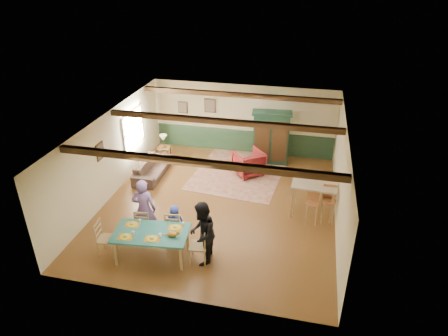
% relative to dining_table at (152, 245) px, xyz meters
% --- Properties ---
extents(floor, '(8.00, 8.00, 0.00)m').
position_rel_dining_table_xyz_m(floor, '(1.08, 2.77, -0.39)').
color(floor, brown).
rests_on(floor, ground).
extents(wall_back, '(7.00, 0.02, 2.70)m').
position_rel_dining_table_xyz_m(wall_back, '(1.08, 6.77, 0.96)').
color(wall_back, beige).
rests_on(wall_back, floor).
extents(wall_left, '(0.02, 8.00, 2.70)m').
position_rel_dining_table_xyz_m(wall_left, '(-2.42, 2.77, 0.96)').
color(wall_left, beige).
rests_on(wall_left, floor).
extents(wall_right, '(0.02, 8.00, 2.70)m').
position_rel_dining_table_xyz_m(wall_right, '(4.58, 2.77, 0.96)').
color(wall_right, beige).
rests_on(wall_right, floor).
extents(ceiling, '(7.00, 8.00, 0.02)m').
position_rel_dining_table_xyz_m(ceiling, '(1.08, 2.77, 2.31)').
color(ceiling, white).
rests_on(ceiling, wall_back).
extents(wainscot_back, '(6.95, 0.03, 0.90)m').
position_rel_dining_table_xyz_m(wainscot_back, '(1.08, 6.75, 0.06)').
color(wainscot_back, '#213D26').
rests_on(wainscot_back, floor).
extents(ceiling_beam_front, '(6.95, 0.16, 0.16)m').
position_rel_dining_table_xyz_m(ceiling_beam_front, '(1.08, 0.47, 2.22)').
color(ceiling_beam_front, black).
rests_on(ceiling_beam_front, ceiling).
extents(ceiling_beam_mid, '(6.95, 0.16, 0.16)m').
position_rel_dining_table_xyz_m(ceiling_beam_mid, '(1.08, 3.17, 2.22)').
color(ceiling_beam_mid, black).
rests_on(ceiling_beam_mid, ceiling).
extents(ceiling_beam_back, '(6.95, 0.16, 0.16)m').
position_rel_dining_table_xyz_m(ceiling_beam_back, '(1.08, 5.77, 2.22)').
color(ceiling_beam_back, black).
rests_on(ceiling_beam_back, ceiling).
extents(window_left, '(0.06, 1.60, 1.30)m').
position_rel_dining_table_xyz_m(window_left, '(-2.39, 4.47, 1.16)').
color(window_left, white).
rests_on(window_left, wall_left).
extents(picture_left_wall, '(0.04, 0.42, 0.52)m').
position_rel_dining_table_xyz_m(picture_left_wall, '(-2.39, 2.17, 1.36)').
color(picture_left_wall, '#7A6A58').
rests_on(picture_left_wall, wall_left).
extents(picture_back_a, '(0.45, 0.04, 0.55)m').
position_rel_dining_table_xyz_m(picture_back_a, '(-0.22, 6.74, 1.41)').
color(picture_back_a, '#7A6A58').
rests_on(picture_back_a, wall_back).
extents(picture_back_b, '(0.38, 0.04, 0.48)m').
position_rel_dining_table_xyz_m(picture_back_b, '(-1.32, 6.74, 1.26)').
color(picture_back_b, '#7A6A58').
rests_on(picture_back_b, wall_back).
extents(dining_table, '(1.95, 1.22, 0.77)m').
position_rel_dining_table_xyz_m(dining_table, '(0.00, 0.00, 0.00)').
color(dining_table, '#1E6059').
rests_on(dining_table, floor).
extents(dining_chair_far_left, '(0.48, 0.50, 0.98)m').
position_rel_dining_table_xyz_m(dining_chair_far_left, '(-0.49, 0.69, 0.10)').
color(dining_chair_far_left, '#9F7E4F').
rests_on(dining_chair_far_left, floor).
extents(dining_chair_far_right, '(0.48, 0.50, 0.98)m').
position_rel_dining_table_xyz_m(dining_chair_far_right, '(0.33, 0.78, 0.10)').
color(dining_chair_far_right, '#9F7E4F').
rests_on(dining_chair_far_right, floor).
extents(dining_chair_end_left, '(0.50, 0.48, 0.98)m').
position_rel_dining_table_xyz_m(dining_chair_end_left, '(-1.18, -0.13, 0.10)').
color(dining_chair_end_left, '#9F7E4F').
rests_on(dining_chair_end_left, floor).
extents(dining_chair_end_right, '(0.50, 0.48, 0.98)m').
position_rel_dining_table_xyz_m(dining_chair_end_right, '(1.18, 0.13, 0.10)').
color(dining_chair_end_right, '#9F7E4F').
rests_on(dining_chair_end_right, floor).
extents(person_man, '(0.69, 0.49, 1.77)m').
position_rel_dining_table_xyz_m(person_man, '(-0.50, 0.77, 0.50)').
color(person_man, '#795693').
rests_on(person_man, floor).
extents(person_woman, '(0.73, 0.89, 1.70)m').
position_rel_dining_table_xyz_m(person_woman, '(1.28, 0.14, 0.46)').
color(person_woman, black).
rests_on(person_woman, floor).
extents(person_child, '(0.54, 0.38, 1.03)m').
position_rel_dining_table_xyz_m(person_child, '(0.32, 0.86, 0.13)').
color(person_child, navy).
rests_on(person_child, floor).
extents(cat, '(0.38, 0.18, 0.19)m').
position_rel_dining_table_xyz_m(cat, '(0.57, -0.04, 0.48)').
color(cat, orange).
rests_on(cat, dining_table).
extents(place_setting_near_left, '(0.44, 0.35, 0.11)m').
position_rel_dining_table_xyz_m(place_setting_near_left, '(-0.54, -0.32, 0.44)').
color(place_setting_near_left, gold).
rests_on(place_setting_near_left, dining_table).
extents(place_setting_near_center, '(0.44, 0.35, 0.11)m').
position_rel_dining_table_xyz_m(place_setting_near_center, '(0.13, -0.24, 0.44)').
color(place_setting_near_center, gold).
rests_on(place_setting_near_center, dining_table).
extents(place_setting_far_left, '(0.44, 0.35, 0.11)m').
position_rel_dining_table_xyz_m(place_setting_far_left, '(-0.59, 0.20, 0.44)').
color(place_setting_far_left, gold).
rests_on(place_setting_far_left, dining_table).
extents(place_setting_far_right, '(0.44, 0.35, 0.11)m').
position_rel_dining_table_xyz_m(place_setting_far_right, '(0.54, 0.32, 0.44)').
color(place_setting_far_right, gold).
rests_on(place_setting_far_right, dining_table).
extents(area_rug, '(3.31, 3.81, 0.01)m').
position_rel_dining_table_xyz_m(area_rug, '(1.28, 4.96, -0.38)').
color(area_rug, '#BFAC8B').
rests_on(area_rug, floor).
extents(armoire, '(1.46, 0.70, 2.00)m').
position_rel_dining_table_xyz_m(armoire, '(2.25, 6.04, 0.61)').
color(armoire, '#133020').
rests_on(armoire, floor).
extents(armchair, '(1.32, 1.33, 0.87)m').
position_rel_dining_table_xyz_m(armchair, '(1.62, 4.97, 0.05)').
color(armchair, '#511015').
rests_on(armchair, floor).
extents(sofa, '(0.81, 2.00, 0.58)m').
position_rel_dining_table_xyz_m(sofa, '(-1.65, 4.08, -0.10)').
color(sofa, '#3D2D26').
rests_on(sofa, floor).
extents(end_table, '(0.49, 0.49, 0.55)m').
position_rel_dining_table_xyz_m(end_table, '(-1.63, 5.27, -0.11)').
color(end_table, black).
rests_on(end_table, floor).
extents(table_lamp, '(0.28, 0.28, 0.50)m').
position_rel_dining_table_xyz_m(table_lamp, '(-1.63, 5.27, 0.42)').
color(table_lamp, beige).
rests_on(table_lamp, end_table).
extents(counter_table, '(1.33, 0.83, 1.06)m').
position_rel_dining_table_xyz_m(counter_table, '(3.89, 2.83, 0.15)').
color(counter_table, beige).
rests_on(counter_table, floor).
extents(bar_stool_left, '(0.37, 0.41, 1.04)m').
position_rel_dining_table_xyz_m(bar_stool_left, '(3.88, 2.42, 0.13)').
color(bar_stool_left, '#BA7648').
rests_on(bar_stool_left, floor).
extents(bar_stool_right, '(0.40, 0.44, 1.13)m').
position_rel_dining_table_xyz_m(bar_stool_right, '(4.33, 2.60, 0.18)').
color(bar_stool_right, '#BA7648').
rests_on(bar_stool_right, floor).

